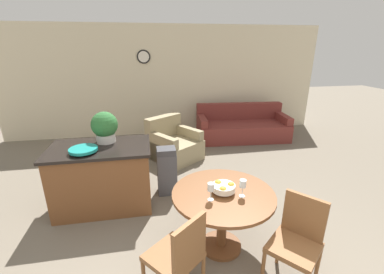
# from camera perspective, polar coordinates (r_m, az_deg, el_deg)

# --- Properties ---
(wall_back) EXTENTS (8.00, 0.09, 2.70)m
(wall_back) POSITION_cam_1_polar(r_m,az_deg,el_deg) (6.65, -5.62, 12.20)
(wall_back) COLOR beige
(wall_back) RESTS_ON ground_plane
(dining_table) EXTENTS (1.11, 1.11, 0.72)m
(dining_table) POSITION_cam_1_polar(r_m,az_deg,el_deg) (2.92, 6.84, -14.89)
(dining_table) COLOR brown
(dining_table) RESTS_ON ground_plane
(dining_chair_near_left) EXTENTS (0.59, 0.59, 0.91)m
(dining_chair_near_left) POSITION_cam_1_polar(r_m,az_deg,el_deg) (2.43, -2.88, -24.66)
(dining_chair_near_left) COLOR brown
(dining_chair_near_left) RESTS_ON ground_plane
(dining_chair_near_right) EXTENTS (0.59, 0.59, 0.91)m
(dining_chair_near_right) POSITION_cam_1_polar(r_m,az_deg,el_deg) (2.76, 22.37, -20.04)
(dining_chair_near_right) COLOR brown
(dining_chair_near_right) RESTS_ON ground_plane
(fruit_bowl) EXTENTS (0.25, 0.25, 0.12)m
(fruit_bowl) POSITION_cam_1_polar(r_m,az_deg,el_deg) (2.79, 7.05, -11.05)
(fruit_bowl) COLOR silver
(fruit_bowl) RESTS_ON dining_table
(wine_glass_left) EXTENTS (0.07, 0.07, 0.19)m
(wine_glass_left) POSITION_cam_1_polar(r_m,az_deg,el_deg) (2.63, 4.23, -11.18)
(wine_glass_left) COLOR silver
(wine_glass_left) RESTS_ON dining_table
(wine_glass_right) EXTENTS (0.07, 0.07, 0.19)m
(wine_glass_right) POSITION_cam_1_polar(r_m,az_deg,el_deg) (2.73, 11.23, -10.29)
(wine_glass_right) COLOR silver
(wine_glass_right) RESTS_ON dining_table
(kitchen_island) EXTENTS (1.35, 0.81, 0.92)m
(kitchen_island) POSITION_cam_1_polar(r_m,az_deg,el_deg) (3.87, -19.12, -8.34)
(kitchen_island) COLOR brown
(kitchen_island) RESTS_ON ground_plane
(teal_bowl) EXTENTS (0.35, 0.35, 0.06)m
(teal_bowl) POSITION_cam_1_polar(r_m,az_deg,el_deg) (3.55, -23.01, -2.60)
(teal_bowl) COLOR teal
(teal_bowl) RESTS_ON kitchen_island
(potted_plant) EXTENTS (0.36, 0.36, 0.44)m
(potted_plant) POSITION_cam_1_polar(r_m,az_deg,el_deg) (3.77, -18.84, 2.21)
(potted_plant) COLOR beige
(potted_plant) RESTS_ON kitchen_island
(trash_bin) EXTENTS (0.29, 0.25, 0.75)m
(trash_bin) POSITION_cam_1_polar(r_m,az_deg,el_deg) (4.03, -5.60, -7.52)
(trash_bin) COLOR #47474C
(trash_bin) RESTS_ON ground_plane
(couch) EXTENTS (2.25, 1.12, 0.82)m
(couch) POSITION_cam_1_polar(r_m,az_deg,el_deg) (6.53, 10.97, 2.18)
(couch) COLOR maroon
(couch) RESTS_ON ground_plane
(armchair) EXTENTS (1.20, 1.22, 0.84)m
(armchair) POSITION_cam_1_polar(r_m,az_deg,el_deg) (5.28, -4.15, -1.73)
(armchair) COLOR #998966
(armchair) RESTS_ON ground_plane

